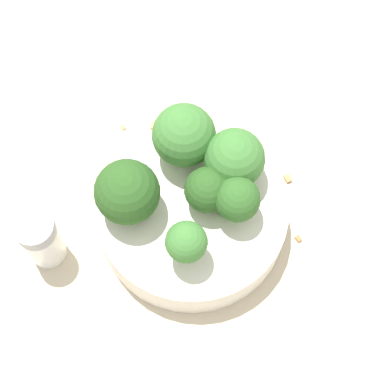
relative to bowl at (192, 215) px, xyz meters
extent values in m
plane|color=beige|center=(0.00, 0.00, -0.02)|extent=(3.00, 3.00, 0.00)
cylinder|color=silver|center=(0.00, 0.00, 0.00)|extent=(0.18, 0.18, 0.04)
cylinder|color=#7A9E5B|center=(-0.05, -0.03, 0.03)|extent=(0.02, 0.02, 0.02)
sphere|color=#3D7533|center=(-0.05, -0.03, 0.06)|extent=(0.06, 0.06, 0.06)
cylinder|color=#8EB770|center=(0.05, 0.01, 0.04)|extent=(0.02, 0.02, 0.03)
sphere|color=#3D7533|center=(0.05, 0.01, 0.06)|extent=(0.04, 0.04, 0.04)
cylinder|color=#8EB770|center=(-0.01, 0.01, 0.03)|extent=(0.02, 0.02, 0.02)
sphere|color=#28511E|center=(-0.01, 0.01, 0.05)|extent=(0.04, 0.04, 0.04)
cylinder|color=#8EB770|center=(-0.01, 0.04, 0.03)|extent=(0.03, 0.03, 0.02)
sphere|color=#2D5B23|center=(-0.01, 0.04, 0.05)|extent=(0.04, 0.04, 0.04)
cylinder|color=#7A9E5B|center=(0.02, -0.05, 0.03)|extent=(0.03, 0.03, 0.02)
sphere|color=#28511E|center=(0.02, -0.05, 0.06)|extent=(0.06, 0.06, 0.06)
cylinder|color=#7A9E5B|center=(-0.04, 0.02, 0.03)|extent=(0.01, 0.01, 0.02)
sphere|color=#3D7533|center=(-0.04, 0.02, 0.05)|extent=(0.06, 0.06, 0.06)
cylinder|color=silver|center=(0.08, -0.12, 0.01)|extent=(0.03, 0.03, 0.05)
cylinder|color=gray|center=(0.08, -0.12, 0.04)|extent=(0.04, 0.04, 0.02)
cube|color=#AD7F4C|center=(-0.08, 0.07, -0.02)|extent=(0.01, 0.01, 0.01)
cube|color=olive|center=(-0.02, 0.10, -0.02)|extent=(0.01, 0.01, 0.01)
cube|color=tan|center=(-0.09, -0.08, -0.02)|extent=(0.01, 0.01, 0.01)
cube|color=tan|center=(-0.07, -0.11, -0.02)|extent=(0.01, 0.01, 0.01)
camera|label=1|loc=(0.21, 0.08, 0.56)|focal=60.00mm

